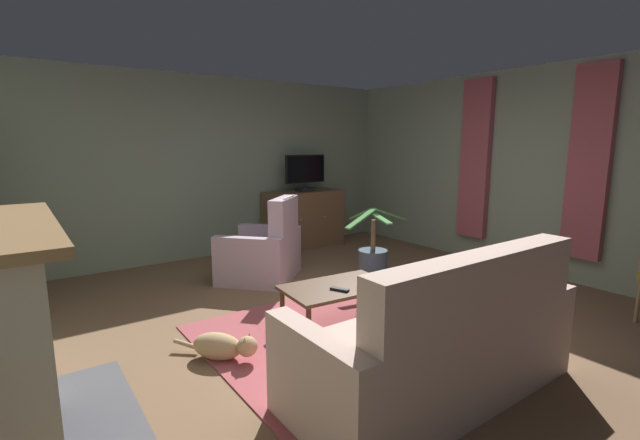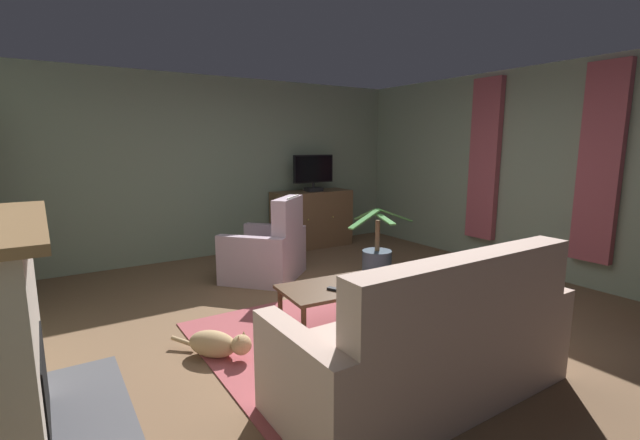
# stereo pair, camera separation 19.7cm
# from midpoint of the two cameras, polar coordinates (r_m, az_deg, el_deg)

# --- Properties ---
(ground_plane) EXTENTS (6.47, 6.82, 0.04)m
(ground_plane) POSITION_cam_midpoint_polar(r_m,az_deg,el_deg) (4.31, 5.13, -13.25)
(ground_plane) COLOR brown
(wall_back) EXTENTS (6.47, 0.10, 2.63)m
(wall_back) POSITION_cam_midpoint_polar(r_m,az_deg,el_deg) (6.74, -11.51, 6.76)
(wall_back) COLOR gray
(wall_back) RESTS_ON ground_plane
(wall_right_with_window) EXTENTS (0.10, 6.82, 2.63)m
(wall_right_with_window) POSITION_cam_midpoint_polar(r_m,az_deg,el_deg) (6.27, 27.54, 5.59)
(wall_right_with_window) COLOR gray
(wall_right_with_window) RESTS_ON ground_plane
(curtain_panel_near) EXTENTS (0.10, 0.44, 2.21)m
(curtain_panel_near) POSITION_cam_midpoint_polar(r_m,az_deg,el_deg) (5.82, 33.62, 6.10)
(curtain_panel_near) COLOR #A34C56
(curtain_panel_far) EXTENTS (0.10, 0.44, 2.21)m
(curtain_panel_far) POSITION_cam_midpoint_polar(r_m,az_deg,el_deg) (6.57, 21.54, 7.33)
(curtain_panel_far) COLOR #A34C56
(rug_central) EXTENTS (2.29, 1.97, 0.01)m
(rug_central) POSITION_cam_midpoint_polar(r_m,az_deg,el_deg) (4.01, 3.67, -14.66)
(rug_central) COLOR #9E474C
(rug_central) RESTS_ON ground_plane
(tv_cabinet) EXTENTS (1.30, 0.53, 0.91)m
(tv_cabinet) POSITION_cam_midpoint_polar(r_m,az_deg,el_deg) (7.13, -0.28, -0.02)
(tv_cabinet) COLOR #4A3523
(tv_cabinet) RESTS_ON ground_plane
(television) EXTENTS (0.71, 0.20, 0.58)m
(television) POSITION_cam_midpoint_polar(r_m,az_deg,el_deg) (6.99, -0.05, 6.31)
(television) COLOR black
(television) RESTS_ON tv_cabinet
(coffee_table) EXTENTS (1.02, 0.67, 0.41)m
(coffee_table) POSITION_cam_midpoint_polar(r_m,az_deg,el_deg) (4.00, 3.40, -9.21)
(coffee_table) COLOR #422B19
(coffee_table) RESTS_ON ground_plane
(tv_remote) EXTENTS (0.12, 0.17, 0.02)m
(tv_remote) POSITION_cam_midpoint_polar(r_m,az_deg,el_deg) (3.86, 3.65, -9.10)
(tv_remote) COLOR black
(tv_remote) RESTS_ON coffee_table
(sofa_floral) EXTENTS (2.05, 0.88, 1.04)m
(sofa_floral) POSITION_cam_midpoint_polar(r_m,az_deg,el_deg) (3.09, 15.97, -15.97)
(sofa_floral) COLOR #BC9E8E
(sofa_floral) RESTS_ON ground_plane
(armchair_by_fireplace) EXTENTS (1.24, 1.23, 1.05)m
(armchair_by_fireplace) POSITION_cam_midpoint_polar(r_m,az_deg,el_deg) (5.49, -5.82, -4.29)
(armchair_by_fireplace) COLOR #AD93A3
(armchair_by_fireplace) RESTS_ON ground_plane
(potted_plant_small_fern_corner) EXTENTS (1.01, 0.83, 0.89)m
(potted_plant_small_fern_corner) POSITION_cam_midpoint_polar(r_m,az_deg,el_deg) (5.48, 8.48, -5.43)
(potted_plant_small_fern_corner) COLOR #3D4C5B
(potted_plant_small_fern_corner) RESTS_ON ground_plane
(cat) EXTENTS (0.49, 0.64, 0.23)m
(cat) POSITION_cam_midpoint_polar(r_m,az_deg,el_deg) (3.65, -11.74, -15.62)
(cat) COLOR tan
(cat) RESTS_ON ground_plane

